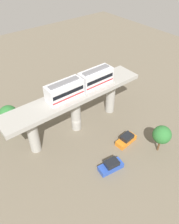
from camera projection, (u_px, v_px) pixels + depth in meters
ground_plane at (77, 128)px, 44.88m from camera, size 120.00×120.00×0.00m
viaduct at (75, 103)px, 40.86m from camera, size 5.20×28.00×8.49m
train at (81, 84)px, 39.17m from camera, size 2.64×13.55×3.24m
parked_car_blue at (111, 166)px, 36.73m from camera, size 2.42×4.43×1.76m
parked_car_orange at (126, 140)px, 41.36m from camera, size 2.16×4.34×1.76m
tree_near_viaduct at (162, 135)px, 37.93m from camera, size 3.24×3.24×5.54m
tree_mid_lot at (8, 114)px, 42.78m from camera, size 3.67×3.67×5.31m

